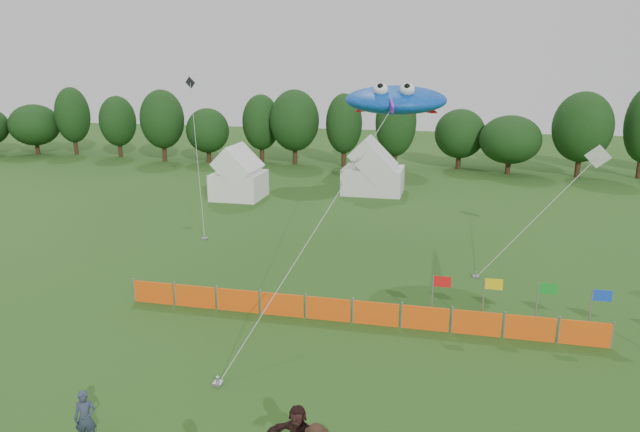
% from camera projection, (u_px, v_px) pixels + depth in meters
% --- Properties ---
extents(treeline, '(104.57, 8.78, 8.36)m').
position_uv_depth(treeline, '(423.00, 128.00, 56.73)').
color(treeline, '#382314').
rests_on(treeline, ground).
extents(tent_left, '(3.85, 3.85, 3.40)m').
position_uv_depth(tent_left, '(239.00, 177.00, 45.28)').
color(tent_left, white).
rests_on(tent_left, ground).
extents(tent_right, '(4.94, 3.96, 3.49)m').
position_uv_depth(tent_right, '(373.00, 172.00, 47.10)').
color(tent_right, silver).
rests_on(tent_right, ground).
extents(barrier_fence, '(19.90, 0.06, 1.00)m').
position_uv_depth(barrier_fence, '(352.00, 311.00, 23.57)').
color(barrier_fence, '#FA550D').
rests_on(barrier_fence, ground).
extents(flag_row, '(10.73, 0.54, 2.25)m').
position_uv_depth(flag_row, '(566.00, 305.00, 21.89)').
color(flag_row, gray).
rests_on(flag_row, ground).
extents(spectator_a, '(0.70, 0.58, 1.65)m').
position_uv_depth(spectator_a, '(85.00, 418.00, 15.93)').
color(spectator_a, '#2C354A').
rests_on(spectator_a, ground).
extents(stingray_kite, '(7.37, 22.83, 9.53)m').
position_uv_depth(stingray_kite, '(397.00, 100.00, 30.88)').
color(stingray_kite, blue).
rests_on(stingray_kite, ground).
extents(small_kite_white, '(6.68, 4.21, 6.40)m').
position_uv_depth(small_kite_white, '(568.00, 186.00, 29.36)').
color(small_kite_white, silver).
rests_on(small_kite_white, ground).
extents(small_kite_dark, '(5.33, 9.48, 9.52)m').
position_uv_depth(small_kite_dark, '(195.00, 138.00, 39.33)').
color(small_kite_dark, black).
rests_on(small_kite_dark, ground).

